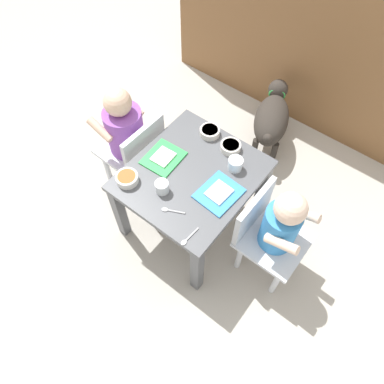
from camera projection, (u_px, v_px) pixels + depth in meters
name	position (u px, v px, depth m)	size (l,w,h in m)	color
ground_plane	(192.00, 220.00, 1.98)	(7.00, 7.00, 0.00)	#B2ADA3
kitchen_cabinet_back	(318.00, 35.00, 2.06)	(1.73, 0.31, 0.98)	brown
dining_table	(192.00, 183.00, 1.69)	(0.53, 0.59, 0.42)	#515459
seated_child_left	(126.00, 132.00, 1.81)	(0.29, 0.29, 0.63)	silver
seated_child_right	(277.00, 226.00, 1.54)	(0.28, 0.28, 0.61)	silver
dog	(272.00, 117.00, 2.10)	(0.32, 0.46, 0.31)	#332D28
food_tray_left	(163.00, 158.00, 1.67)	(0.16, 0.18, 0.02)	green
food_tray_right	(219.00, 193.00, 1.56)	(0.17, 0.19, 0.02)	#388CD8
water_cup_left	(235.00, 164.00, 1.62)	(0.07, 0.07, 0.06)	white
water_cup_right	(162.00, 187.00, 1.56)	(0.06, 0.06, 0.06)	white
veggie_bowl_far	(210.00, 131.00, 1.74)	(0.09, 0.09, 0.03)	silver
cereal_bowl_right_side	(231.00, 147.00, 1.69)	(0.09, 0.09, 0.03)	silver
veggie_bowl_near	(127.00, 178.00, 1.59)	(0.10, 0.10, 0.04)	white
spoon_by_left_tray	(171.00, 211.00, 1.52)	(0.10, 0.05, 0.01)	silver
spoon_by_right_tray	(188.00, 238.00, 1.45)	(0.02, 0.10, 0.01)	silver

